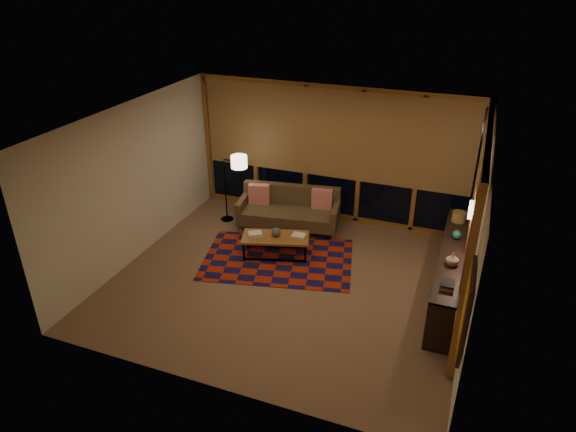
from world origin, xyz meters
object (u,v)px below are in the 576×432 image
(sofa, at_px, (289,210))
(bookshelf, at_px, (451,271))
(floor_lamp, at_px, (225,187))
(coffee_table, at_px, (276,246))

(sofa, height_order, bookshelf, sofa)
(sofa, height_order, floor_lamp, floor_lamp)
(sofa, height_order, coffee_table, sofa)
(sofa, relative_size, floor_lamp, 1.35)
(coffee_table, xyz_separation_m, bookshelf, (2.96, -0.04, 0.19))
(floor_lamp, relative_size, bookshelf, 0.47)
(coffee_table, relative_size, floor_lamp, 0.82)
(floor_lamp, xyz_separation_m, bookshelf, (4.41, -0.99, -0.33))
(floor_lamp, bearing_deg, coffee_table, -32.66)
(coffee_table, bearing_deg, bookshelf, -17.48)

